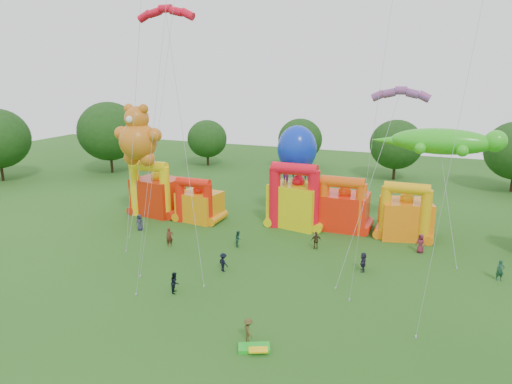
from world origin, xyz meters
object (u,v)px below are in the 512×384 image
(bouncy_castle_0, at_px, (156,193))
(spectator_0, at_px, (140,222))
(bouncy_castle_2, at_px, (297,201))
(teddy_bear_kite, at_px, (137,163))
(gecko_kite, at_px, (446,182))
(octopus_kite, at_px, (300,174))
(spectator_4, at_px, (316,240))

(bouncy_castle_0, bearing_deg, spectator_0, -74.80)
(bouncy_castle_2, bearing_deg, teddy_bear_kite, -159.55)
(gecko_kite, xyz_separation_m, octopus_kite, (-15.13, 0.90, -0.62))
(bouncy_castle_2, relative_size, spectator_0, 4.13)
(teddy_bear_kite, height_order, spectator_0, teddy_bear_kite)
(bouncy_castle_2, height_order, octopus_kite, octopus_kite)
(spectator_4, bearing_deg, teddy_bear_kite, -24.52)
(bouncy_castle_2, xyz_separation_m, teddy_bear_kite, (-16.72, -6.24, 4.37))
(teddy_bear_kite, relative_size, octopus_kite, 1.22)
(teddy_bear_kite, xyz_separation_m, octopus_kite, (16.75, 7.16, -1.38))
(spectator_0, bearing_deg, gecko_kite, 10.73)
(bouncy_castle_0, height_order, octopus_kite, octopus_kite)
(octopus_kite, bearing_deg, bouncy_castle_2, -91.97)
(bouncy_castle_0, bearing_deg, teddy_bear_kite, -83.38)
(bouncy_castle_2, distance_m, teddy_bear_kite, 18.37)
(bouncy_castle_0, xyz_separation_m, teddy_bear_kite, (0.48, -4.14, 4.59))
(bouncy_castle_2, bearing_deg, bouncy_castle_0, -173.04)
(teddy_bear_kite, height_order, spectator_4, teddy_bear_kite)
(bouncy_castle_0, bearing_deg, bouncy_castle_2, 6.96)
(bouncy_castle_2, bearing_deg, octopus_kite, 88.03)
(bouncy_castle_0, relative_size, octopus_kite, 0.61)
(octopus_kite, distance_m, spectator_4, 9.44)
(bouncy_castle_0, relative_size, spectator_0, 3.79)
(bouncy_castle_2, bearing_deg, spectator_4, -58.33)
(gecko_kite, bearing_deg, bouncy_castle_2, -179.91)
(bouncy_castle_2, distance_m, spectator_0, 17.62)
(bouncy_castle_2, relative_size, spectator_4, 4.21)
(gecko_kite, height_order, octopus_kite, gecko_kite)
(teddy_bear_kite, relative_size, spectator_4, 7.69)
(bouncy_castle_0, relative_size, teddy_bear_kite, 0.50)
(gecko_kite, relative_size, spectator_0, 7.31)
(gecko_kite, xyz_separation_m, spectator_4, (-11.34, -6.22, -5.54))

